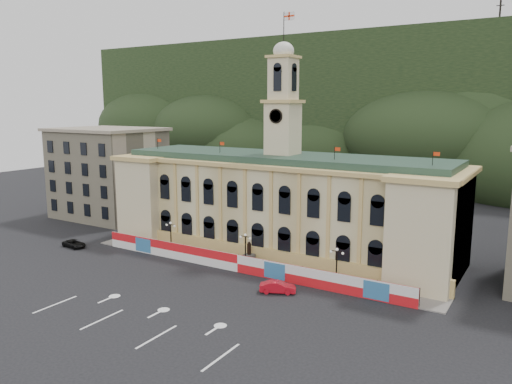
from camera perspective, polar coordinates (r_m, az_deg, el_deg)
The scene contains 13 objects.
ground at distance 60.28m, azimuth -10.18°, elevation -12.95°, with size 260.00×260.00×0.00m, color black.
lane_markings at distance 56.97m, azimuth -13.62°, elevation -14.47°, with size 26.00×10.00×0.02m, color white, non-canonical shape.
hill_ridge at distance 167.45m, azimuth 18.73°, elevation 8.10°, with size 230.00×80.00×64.00m.
city_hall at distance 79.82m, azimuth 2.88°, elevation -1.23°, with size 56.20×17.60×37.10m.
side_building_left at distance 108.87m, azimuth -16.53°, elevation 2.15°, with size 21.00×17.00×18.60m.
hoarding_fence at distance 71.00m, azimuth -2.03°, elevation -8.15°, with size 50.00×0.44×2.50m.
pavement at distance 73.54m, azimuth -0.89°, elevation -8.46°, with size 56.00×5.50×0.16m, color slate.
statue at distance 73.40m, azimuth -0.79°, elevation -7.59°, with size 1.40×1.40×3.72m.
lamp_left at distance 80.20m, azimuth -9.71°, elevation -4.81°, with size 1.96×0.44×5.15m.
lamp_center at distance 72.04m, azimuth -1.22°, elevation -6.36°, with size 1.96×0.44×5.15m.
lamp_right at distance 65.88m, azimuth 9.19°, elevation -8.06°, with size 1.96×0.44×5.15m.
red_sedan at distance 63.67m, azimuth 2.50°, elevation -10.80°, with size 4.77×3.34×1.49m, color #B40C19.
black_suv at distance 88.28m, azimuth -20.07°, elevation -5.57°, with size 4.64×2.45×1.24m, color black.
Camera 1 is at (37.34, -41.21, 23.26)m, focal length 35.00 mm.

